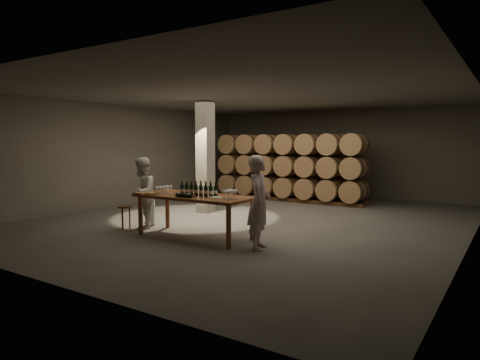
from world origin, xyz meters
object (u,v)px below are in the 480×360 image
Objects in this scene: bottle_cluster at (198,190)px; notebook_near at (152,194)px; plate at (215,197)px; person_woman at (142,193)px; tasting_table at (194,200)px; person_man at (259,202)px; stool at (125,210)px.

bottle_cluster is 1.05m from notebook_near.
plate is at bearing -12.13° from bottle_cluster.
person_woman reaches higher than notebook_near.
person_woman is (-2.27, 0.18, -0.07)m from plate.
person_man is at bearing -4.27° from tasting_table.
notebook_near is at bearing 31.51° from person_woman.
person_man is (1.67, -0.12, 0.10)m from tasting_table.
tasting_table is 10.81× the size of notebook_near.
plate is 0.48× the size of stool.
tasting_table is 9.88× the size of plate.
notebook_near is at bearing -169.13° from plate.
plate is 2.56m from stool.
person_woman is at bearing 53.34° from stool.
stool is 0.30× the size of person_man.
plate is 2.28m from person_woman.
tasting_table is 0.95m from notebook_near.
stool is at bearing -172.51° from bottle_cluster.
bottle_cluster is 1.76m from person_woman.
notebook_near is at bearing -7.48° from stool.
plate is at bearing 57.48° from person_woman.
notebook_near is (-0.87, -0.37, 0.12)m from tasting_table.
stool is 0.57m from person_woman.
stool is (-2.51, -0.15, -0.46)m from plate.
person_woman is at bearing 177.00° from tasting_table.
person_man is (1.58, -0.15, -0.12)m from bottle_cluster.
tasting_table is at bearing -166.30° from bottle_cluster.
tasting_table is at bearing 7.19° from stool.
notebook_near is (-1.48, -0.28, 0.01)m from plate.
stool is at bearing 156.93° from notebook_near.
person_man reaches higher than notebook_near.
stool is at bearing -176.59° from plate.
plate is at bearing 66.18° from person_man.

